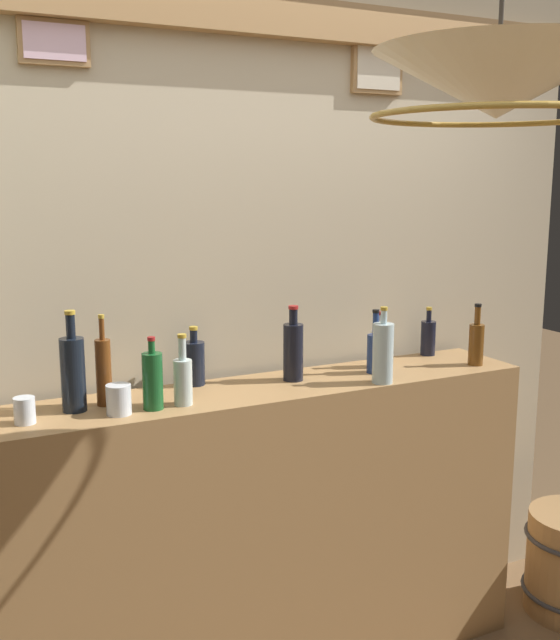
% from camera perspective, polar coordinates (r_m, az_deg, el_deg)
% --- Properties ---
extents(panelled_rear_partition, '(3.06, 0.15, 2.70)m').
position_cam_1_polar(panelled_rear_partition, '(2.88, -2.74, 1.46)').
color(panelled_rear_partition, '#BCAD8E').
rests_on(panelled_rear_partition, ground).
extents(bar_shelf_unit, '(1.99, 0.37, 1.15)m').
position_cam_1_polar(bar_shelf_unit, '(2.92, -0.45, -15.95)').
color(bar_shelf_unit, '#9E7547').
rests_on(bar_shelf_unit, ground).
extents(liquor_bottle_port, '(0.06, 0.06, 0.25)m').
position_cam_1_polar(liquor_bottle_port, '(3.08, 14.73, -1.66)').
color(liquor_bottle_port, brown).
rests_on(liquor_bottle_port, bar_shelf_unit).
extents(liquor_bottle_sherry, '(0.07, 0.07, 0.24)m').
position_cam_1_polar(liquor_bottle_sherry, '(2.45, -9.68, -4.54)').
color(liquor_bottle_sherry, '#175224').
rests_on(liquor_bottle_sherry, bar_shelf_unit).
extents(liquor_bottle_whiskey, '(0.08, 0.08, 0.33)m').
position_cam_1_polar(liquor_bottle_whiskey, '(2.48, -15.50, -3.86)').
color(liquor_bottle_whiskey, black).
rests_on(liquor_bottle_whiskey, bar_shelf_unit).
extents(liquor_bottle_mezcal, '(0.07, 0.07, 0.28)m').
position_cam_1_polar(liquor_bottle_mezcal, '(2.75, 1.01, -2.32)').
color(liquor_bottle_mezcal, black).
rests_on(liquor_bottle_mezcal, bar_shelf_unit).
extents(liquor_bottle_gin, '(0.06, 0.06, 0.24)m').
position_cam_1_polar(liquor_bottle_gin, '(2.48, -7.41, -4.49)').
color(liquor_bottle_gin, silver).
rests_on(liquor_bottle_gin, bar_shelf_unit).
extents(liquor_bottle_rye, '(0.06, 0.06, 0.21)m').
position_cam_1_polar(liquor_bottle_rye, '(3.22, 11.22, -1.28)').
color(liquor_bottle_rye, black).
rests_on(liquor_bottle_rye, bar_shelf_unit).
extents(liquor_bottle_rum, '(0.05, 0.05, 0.30)m').
position_cam_1_polar(liquor_bottle_rum, '(2.52, -13.30, -3.78)').
color(liquor_bottle_rum, brown).
rests_on(liquor_bottle_rum, bar_shelf_unit).
extents(liquor_bottle_brandy, '(0.06, 0.06, 0.25)m').
position_cam_1_polar(liquor_bottle_brandy, '(2.89, 7.25, -2.36)').
color(liquor_bottle_brandy, navy).
rests_on(liquor_bottle_brandy, bar_shelf_unit).
extents(liquor_bottle_scotch, '(0.06, 0.06, 0.22)m').
position_cam_1_polar(liquor_bottle_scotch, '(2.98, 7.54, -2.02)').
color(liquor_bottle_scotch, silver).
rests_on(liquor_bottle_scotch, bar_shelf_unit).
extents(liquor_bottle_tequila, '(0.08, 0.08, 0.21)m').
position_cam_1_polar(liquor_bottle_tequila, '(2.72, -6.56, -3.21)').
color(liquor_bottle_tequila, black).
rests_on(liquor_bottle_tequila, bar_shelf_unit).
extents(liquor_bottle_vodka, '(0.08, 0.08, 0.28)m').
position_cam_1_polar(liquor_bottle_vodka, '(2.74, 7.85, -2.46)').
color(liquor_bottle_vodka, silver).
rests_on(liquor_bottle_vodka, bar_shelf_unit).
extents(glass_tumbler_rocks, '(0.06, 0.06, 0.08)m').
position_cam_1_polar(glass_tumbler_rocks, '(2.42, -18.89, -6.54)').
color(glass_tumbler_rocks, silver).
rests_on(glass_tumbler_rocks, bar_shelf_unit).
extents(glass_tumbler_highball, '(0.08, 0.08, 0.10)m').
position_cam_1_polar(glass_tumbler_highball, '(2.43, -12.19, -5.95)').
color(glass_tumbler_highball, silver).
rests_on(glass_tumbler_highball, bar_shelf_unit).
extents(pendant_lamp, '(0.64, 0.64, 0.51)m').
position_cam_1_polar(pendant_lamp, '(2.05, 16.23, 16.68)').
color(pendant_lamp, '#EFE5C6').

